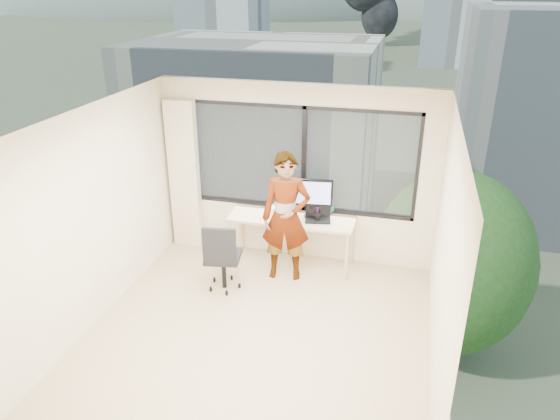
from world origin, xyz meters
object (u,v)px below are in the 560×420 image
(chair, at_px, (223,254))
(person, at_px, (286,217))
(desk, at_px, (291,241))
(handbag, at_px, (325,207))
(monitor, at_px, (312,198))
(game_console, at_px, (283,209))
(laptop, at_px, (318,213))

(chair, distance_m, person, 0.99)
(desk, relative_size, handbag, 6.76)
(desk, distance_m, person, 0.64)
(desk, relative_size, monitor, 3.11)
(game_console, xyz_separation_m, laptop, (0.56, -0.18, 0.07))
(desk, xyz_separation_m, chair, (-0.73, -0.87, 0.13))
(desk, bearing_deg, monitor, 20.04)
(desk, relative_size, game_console, 5.33)
(monitor, distance_m, laptop, 0.23)
(person, xyz_separation_m, monitor, (0.27, 0.45, 0.13))
(desk, bearing_deg, laptop, -1.14)
(monitor, relative_size, laptop, 1.53)
(handbag, bearing_deg, game_console, -162.44)
(game_console, relative_size, laptop, 0.89)
(chair, bearing_deg, desk, 40.43)
(game_console, xyz_separation_m, handbag, (0.62, 0.07, 0.06))
(desk, bearing_deg, person, -89.12)
(desk, xyz_separation_m, laptop, (0.38, -0.01, 0.49))
(desk, distance_m, game_console, 0.48)
(person, distance_m, handbag, 0.74)
(laptop, height_order, handbag, laptop)
(desk, distance_m, monitor, 0.73)
(chair, relative_size, game_console, 3.00)
(chair, bearing_deg, handbag, 33.86)
(monitor, height_order, game_console, monitor)
(chair, xyz_separation_m, laptop, (1.12, 0.86, 0.36))
(desk, height_order, handbag, handbag)
(laptop, bearing_deg, handbag, 66.54)
(handbag, bearing_deg, chair, -125.32)
(game_console, bearing_deg, handbag, 17.09)
(monitor, xyz_separation_m, laptop, (0.11, -0.11, -0.17))
(chair, xyz_separation_m, handbag, (1.18, 1.11, 0.35))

